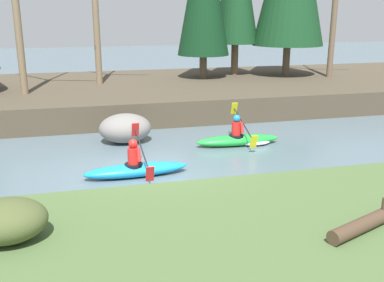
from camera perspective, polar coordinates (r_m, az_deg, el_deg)
name	(u,v)px	position (r m, az deg, el deg)	size (l,w,h in m)	color
ground_plane	(160,179)	(11.55, -4.04, -4.88)	(90.00, 90.00, 0.00)	slate
riverbank_far	(122,94)	(20.79, -8.84, 5.87)	(44.00, 9.49, 0.96)	#4C4233
bare_tree_mid_upstream	(96,11)	(20.71, -12.08, 15.80)	(3.69, 3.64, 6.70)	#7A664C
bare_tree_mid_downstream	(334,10)	(23.51, 17.62, 15.57)	(3.75, 3.71, 6.83)	brown
shrub_clump_third	(7,221)	(7.46, -22.46, -9.33)	(1.22, 1.02, 0.66)	#4C562D
kayaker_lead	(241,139)	(14.44, 6.25, 0.24)	(2.77, 2.06, 1.20)	green
kayaker_middle	(137,168)	(11.76, -7.03, -3.43)	(2.78, 2.07, 1.20)	#1993D6
boulder_midstream	(125,128)	(14.74, -8.49, 1.61)	(1.69, 1.32, 0.95)	gray
driftwood_log	(376,219)	(8.03, 22.32, -9.11)	(2.17, 1.07, 0.44)	#4C3828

